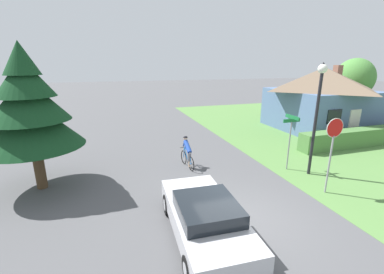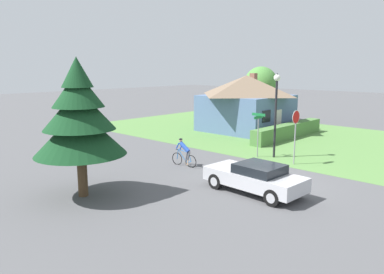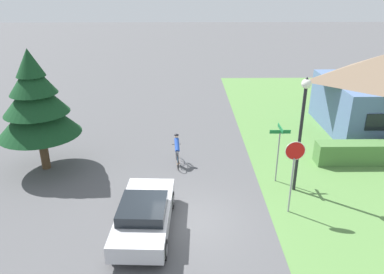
{
  "view_description": "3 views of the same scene",
  "coord_description": "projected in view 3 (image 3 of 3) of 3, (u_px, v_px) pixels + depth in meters",
  "views": [
    {
      "loc": [
        -3.71,
        -6.46,
        4.91
      ],
      "look_at": [
        -0.28,
        4.3,
        1.66
      ],
      "focal_mm": 24.0,
      "sensor_mm": 36.0,
      "label": 1
    },
    {
      "loc": [
        -14.4,
        -9.02,
        5.28
      ],
      "look_at": [
        0.33,
        4.86,
        1.5
      ],
      "focal_mm": 35.0,
      "sensor_mm": 36.0,
      "label": 2
    },
    {
      "loc": [
        0.1,
        -11.65,
        8.41
      ],
      "look_at": [
        0.37,
        5.09,
        1.32
      ],
      "focal_mm": 35.0,
      "sensor_mm": 36.0,
      "label": 3
    }
  ],
  "objects": [
    {
      "name": "street_lamp",
      "position": [
        302.0,
        116.0,
        14.87
      ],
      "size": [
        0.39,
        0.39,
        4.97
      ],
      "color": "black",
      "rests_on": "ground"
    },
    {
      "name": "street_name_sign",
      "position": [
        279.0,
        144.0,
        16.16
      ],
      "size": [
        0.9,
        0.9,
        2.64
      ],
      "color": "gray",
      "rests_on": "ground"
    },
    {
      "name": "cottage_house",
      "position": [
        384.0,
        91.0,
        21.71
      ],
      "size": [
        6.87,
        6.67,
        4.78
      ],
      "rotation": [
        0.0,
        0.0,
        0.01
      ],
      "color": "slate",
      "rests_on": "ground"
    },
    {
      "name": "sedan_left_lane",
      "position": [
        144.0,
        215.0,
        13.28
      ],
      "size": [
        2.02,
        4.42,
        1.29
      ],
      "rotation": [
        0.0,
        0.0,
        1.52
      ],
      "color": "#BCBCC1",
      "rests_on": "ground"
    },
    {
      "name": "stop_sign",
      "position": [
        294.0,
        163.0,
        13.83
      ],
      "size": [
        0.74,
        0.07,
        3.0
      ],
      "rotation": [
        0.0,
        0.0,
        3.11
      ],
      "color": "gray",
      "rests_on": "ground"
    },
    {
      "name": "conifer_tall_near",
      "position": [
        36.0,
        103.0,
        16.77
      ],
      "size": [
        3.7,
        3.7,
        5.7
      ],
      "color": "#4C3823",
      "rests_on": "ground"
    },
    {
      "name": "ground_plane",
      "position": [
        184.0,
        222.0,
        14.0
      ],
      "size": [
        140.0,
        140.0,
        0.0
      ],
      "primitive_type": "plane",
      "color": "#515154"
    },
    {
      "name": "cyclist",
      "position": [
        177.0,
        151.0,
        18.12
      ],
      "size": [
        0.44,
        1.67,
        1.53
      ],
      "rotation": [
        0.0,
        0.0,
        1.66
      ],
      "color": "black",
      "rests_on": "ground"
    }
  ]
}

